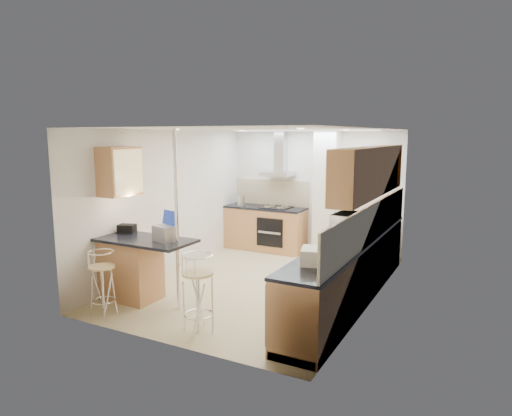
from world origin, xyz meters
The scene contains 16 objects.
ground centered at (0.00, 0.00, 0.00)m, with size 4.80×4.80×0.00m, color tan.
room_shell centered at (0.32, 0.38, 1.54)m, with size 3.64×4.84×2.51m.
right_counter centered at (1.50, 0.00, 0.46)m, with size 0.63×4.40×0.92m.
back_counter centered at (-0.95, 2.10, 0.46)m, with size 1.70×0.63×0.92m.
peninsula centered at (-1.12, -1.45, 0.48)m, with size 1.47×0.72×0.94m.
microwave centered at (1.39, 0.23, 1.09)m, with size 0.60×0.41×0.33m, color silver.
laptop centered at (-0.76, -1.42, 1.05)m, with size 0.32×0.24×0.22m, color #A3A6AB.
bag centered at (-1.60, -1.28, 1.01)m, with size 0.25×0.18×0.13m, color black.
bar_stool_near centered at (-1.30, -2.10, 0.45)m, with size 0.36×0.36×0.89m, color #D6B973, non-canonical shape.
bar_stool_end centered at (0.15, -1.95, 0.50)m, with size 0.41×0.41×1.00m, color #D6B973, non-canonical shape.
jar_a centered at (1.69, 1.08, 1.02)m, with size 0.12×0.12×0.20m, color #EDE6CE.
jar_b centered at (1.64, 0.91, 1.00)m, with size 0.11×0.11×0.16m, color #EDE6CE.
jar_c centered at (1.67, -1.01, 1.03)m, with size 0.14×0.14×0.21m, color #B6AE91.
jar_d centered at (1.42, -0.73, 0.99)m, with size 0.10×0.10×0.15m, color silver.
bread_bin centered at (1.46, -1.46, 1.01)m, with size 0.28×0.36×0.19m, color #EDE6CE.
kettle centered at (-1.47, 1.98, 1.03)m, with size 0.16×0.16×0.23m, color silver.
Camera 1 is at (3.26, -6.34, 2.42)m, focal length 32.00 mm.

